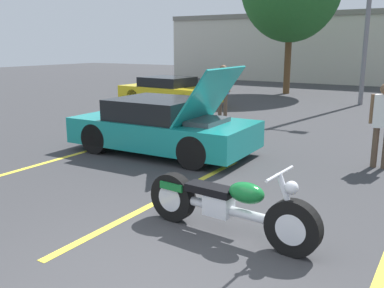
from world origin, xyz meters
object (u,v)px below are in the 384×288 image
show_car_hood_open (164,126)px  spectator_midground (383,118)px  parked_car_left_row (170,91)px  motorcycle (227,206)px  spectator_by_show_car (223,88)px

show_car_hood_open → spectator_midground: bearing=14.2°
parked_car_left_row → spectator_midground: (8.86, -5.51, 0.46)m
parked_car_left_row → motorcycle: bearing=-48.4°
spectator_by_show_car → motorcycle: bearing=-61.8°
motorcycle → spectator_by_show_car: size_ratio=1.38×
show_car_hood_open → parked_car_left_row: 8.11m
motorcycle → show_car_hood_open: show_car_hood_open is taller
show_car_hood_open → parked_car_left_row: size_ratio=0.95×
parked_car_left_row → spectator_by_show_car: bearing=-28.6°
motorcycle → spectator_by_show_car: 8.63m
motorcycle → spectator_midground: spectator_midground is taller
spectator_by_show_car → show_car_hood_open: bearing=-79.2°
motorcycle → show_car_hood_open: 4.49m
show_car_hood_open → spectator_by_show_car: (-0.85, 4.45, 0.46)m
spectator_midground → parked_car_left_row: bearing=148.1°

